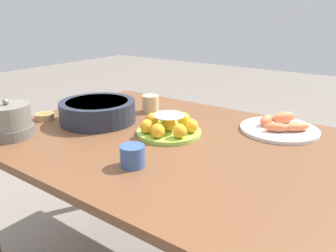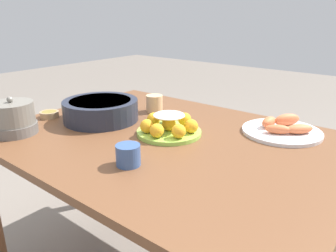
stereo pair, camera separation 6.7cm
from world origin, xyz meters
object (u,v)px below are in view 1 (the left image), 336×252
(cup_near, at_px, (151,104))
(cup_far, at_px, (133,156))
(seafood_platter, at_px, (280,127))
(warming_pot, at_px, (9,121))
(sauce_bowl, at_px, (44,116))
(serving_bowl, at_px, (98,111))
(cake_plate, at_px, (169,126))
(dining_table, at_px, (167,156))

(cup_near, relative_size, cup_far, 1.03)
(seafood_platter, xyz_separation_m, warming_pot, (0.85, 0.69, 0.05))
(sauce_bowl, distance_m, warming_pot, 0.23)
(warming_pot, bearing_deg, serving_bowl, -113.04)
(seafood_platter, bearing_deg, cake_plate, 40.59)
(cake_plate, relative_size, cup_far, 3.27)
(sauce_bowl, xyz_separation_m, seafood_platter, (-0.93, -0.48, 0.00))
(warming_pot, bearing_deg, cake_plate, -142.04)
(sauce_bowl, bearing_deg, cup_far, 169.14)
(serving_bowl, bearing_deg, warming_pot, 66.96)
(dining_table, xyz_separation_m, cup_near, (0.27, -0.23, 0.12))
(cake_plate, distance_m, sauce_bowl, 0.60)
(sauce_bowl, height_order, cup_near, cup_near)
(serving_bowl, relative_size, seafood_platter, 1.06)
(cup_near, bearing_deg, seafood_platter, -170.97)
(cup_far, bearing_deg, dining_table, -77.26)
(serving_bowl, bearing_deg, sauce_bowl, 29.32)
(cake_plate, relative_size, seafood_platter, 0.82)
(cake_plate, xyz_separation_m, serving_bowl, (0.35, 0.05, 0.02))
(dining_table, distance_m, cake_plate, 0.12)
(cup_near, bearing_deg, cake_plate, 141.25)
(cake_plate, xyz_separation_m, cup_far, (-0.07, 0.30, 0.00))
(dining_table, relative_size, cup_far, 17.08)
(sauce_bowl, bearing_deg, seafood_platter, -152.67)
(dining_table, bearing_deg, warming_pot, 35.24)
(serving_bowl, height_order, seafood_platter, serving_bowl)
(cake_plate, height_order, seafood_platter, cake_plate)
(dining_table, relative_size, serving_bowl, 4.08)
(dining_table, relative_size, warming_pot, 7.52)
(serving_bowl, distance_m, warming_pot, 0.36)
(seafood_platter, bearing_deg, sauce_bowl, 27.33)
(sauce_bowl, relative_size, cup_far, 1.07)
(sauce_bowl, bearing_deg, serving_bowl, -150.68)
(seafood_platter, relative_size, cup_near, 3.85)
(serving_bowl, distance_m, seafood_platter, 0.79)
(seafood_platter, bearing_deg, warming_pot, 39.08)
(seafood_platter, relative_size, warming_pot, 1.75)
(dining_table, xyz_separation_m, sauce_bowl, (0.59, 0.15, 0.10))
(cup_near, bearing_deg, serving_bowl, 69.46)
(dining_table, height_order, cup_near, cup_near)
(seafood_platter, height_order, cup_near, cup_near)
(cup_far, bearing_deg, serving_bowl, -30.28)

